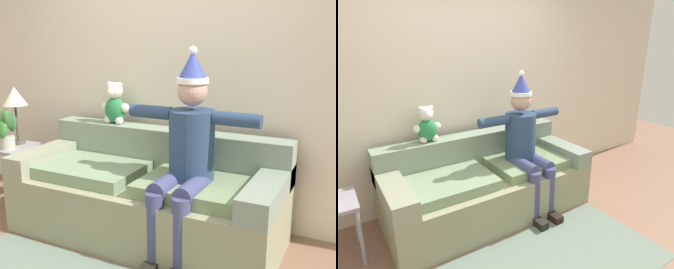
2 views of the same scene
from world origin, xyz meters
The scene contains 6 objects.
ground_plane centered at (0.00, 0.00, 0.00)m, with size 10.00×10.00×0.00m, color #88614D.
back_wall centered at (0.00, 1.55, 1.35)m, with size 7.00×0.10×2.70m, color beige.
couch centered at (0.00, 0.99, 0.34)m, with size 2.19×0.95×0.84m.
person_seated centered at (0.41, 0.83, 0.79)m, with size 1.02×0.77×1.55m.
teddy_bear centered at (-0.51, 1.30, 1.01)m, with size 0.29×0.17×0.38m.
area_rug centered at (0.00, -0.08, 0.00)m, with size 2.13×1.05×0.01m, color slate.
Camera 2 is at (-1.40, -1.56, 1.87)m, focal length 31.19 mm.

